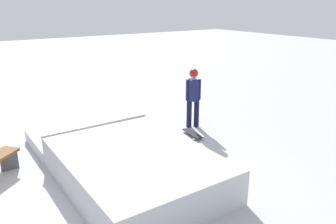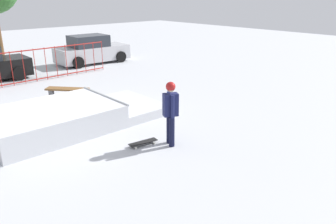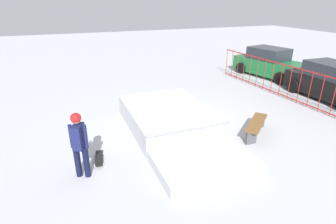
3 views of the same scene
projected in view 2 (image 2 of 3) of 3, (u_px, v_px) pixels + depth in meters
ground_plane at (51, 126)px, 10.21m from camera, size 60.00×60.00×0.00m
skate_ramp at (68, 117)px, 10.03m from camera, size 5.41×2.62×0.74m
skater at (171, 109)px, 8.61m from camera, size 0.44×0.41×1.73m
skateboard at (143, 142)px, 8.88m from camera, size 0.82×0.35×0.09m
park_bench at (67, 91)px, 12.48m from camera, size 1.35×1.48×0.48m
parked_car_silver at (92, 50)px, 19.15m from camera, size 4.14×1.99×1.60m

